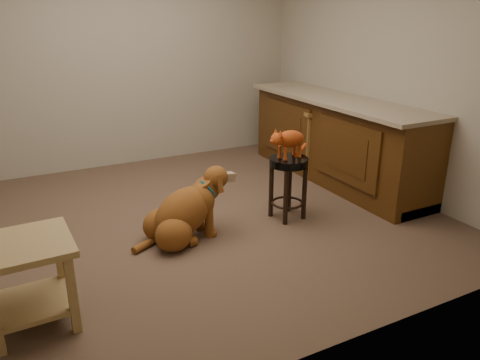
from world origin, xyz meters
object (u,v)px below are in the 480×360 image
padded_stool (288,176)px  side_table (28,271)px  tabby_kitten (288,140)px  wood_stool (316,141)px  golden_retriever (184,214)px

padded_stool → side_table: 2.33m
padded_stool → tabby_kitten: tabby_kitten is taller
wood_stool → golden_retriever: 2.18m
wood_stool → golden_retriever: (-1.99, -0.88, -0.17)m
padded_stool → side_table: padded_stool is taller
padded_stool → tabby_kitten: bearing=-179.7°
padded_stool → tabby_kitten: size_ratio=1.20×
wood_stool → padded_stool: bearing=-137.3°
golden_retriever → tabby_kitten: tabby_kitten is taller
wood_stool → side_table: bearing=-154.8°
wood_stool → tabby_kitten: 1.38m
wood_stool → side_table: wood_stool is taller
padded_stool → wood_stool: 1.33m
padded_stool → wood_stool: (0.97, 0.90, -0.01)m
tabby_kitten → golden_retriever: bearing=172.7°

